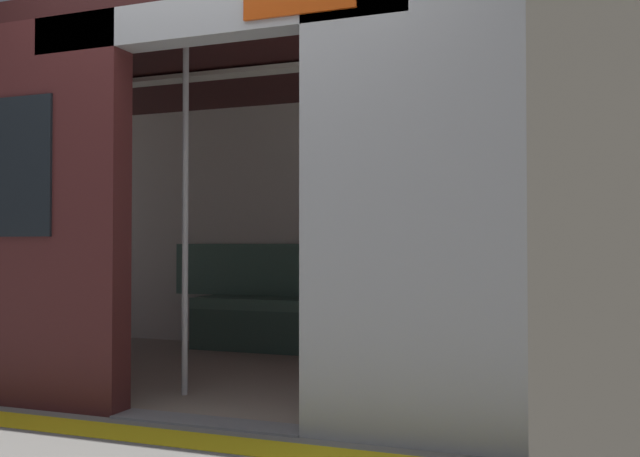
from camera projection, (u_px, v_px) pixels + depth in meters
The scene contains 9 objects.
ground_plane at pixel (209, 423), 3.50m from camera, with size 60.00×60.00×0.00m, color gray.
platform_edge_strip at pixel (175, 438), 3.22m from camera, with size 8.00×0.24×0.01m, color yellow.
train_car at pixel (293, 154), 4.70m from camera, with size 6.40×2.76×2.22m.
bench_seat at pixel (352, 314), 5.61m from camera, with size 2.75×0.44×0.43m.
person_seated at pixel (384, 273), 5.47m from camera, with size 0.55×0.71×1.16m.
handbag at pixel (428, 292), 5.43m from camera, with size 0.26×0.15×0.17m.
book at pixel (346, 299), 5.68m from camera, with size 0.15×0.22×0.03m, color #33723F.
grab_pole_door at pixel (185, 217), 4.17m from camera, with size 0.04×0.04×2.08m, color silver.
grab_pole_far at pixel (335, 215), 3.90m from camera, with size 0.04×0.04×2.08m, color silver.
Camera 1 is at (-1.77, 3.10, 0.88)m, focal length 40.02 mm.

